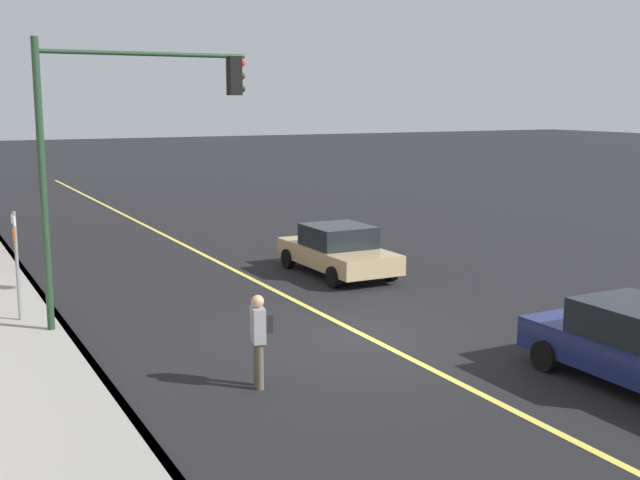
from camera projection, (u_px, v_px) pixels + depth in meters
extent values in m
plane|color=black|center=(363.00, 335.00, 17.74)|extent=(200.00, 200.00, 0.00)
cube|color=gray|center=(3.00, 387.00, 14.33)|extent=(80.00, 3.50, 0.15)
cube|color=slate|center=(97.00, 373.00, 15.09)|extent=(80.00, 0.16, 0.15)
cube|color=#D8CC4C|center=(363.00, 335.00, 17.74)|extent=(80.00, 0.16, 0.01)
cylinder|color=black|center=(614.00, 343.00, 16.19)|extent=(0.60, 0.22, 0.60)
cylinder|color=black|center=(545.00, 356.00, 15.36)|extent=(0.60, 0.22, 0.60)
cube|color=tan|center=(337.00, 255.00, 23.95)|extent=(4.52, 1.91, 0.56)
cube|color=black|center=(338.00, 236.00, 23.82)|extent=(1.91, 1.76, 0.63)
cylinder|color=black|center=(391.00, 271.00, 23.12)|extent=(0.60, 0.22, 0.60)
cylinder|color=black|center=(334.00, 277.00, 22.27)|extent=(0.60, 0.22, 0.60)
cylinder|color=black|center=(341.00, 253.00, 25.73)|extent=(0.60, 0.22, 0.60)
cylinder|color=black|center=(288.00, 259.00, 24.88)|extent=(0.60, 0.22, 0.60)
cylinder|color=brown|center=(260.00, 367.00, 14.34)|extent=(0.17, 0.17, 0.85)
cylinder|color=brown|center=(257.00, 363.00, 14.56)|extent=(0.17, 0.17, 0.85)
cube|color=gray|center=(258.00, 325.00, 14.32)|extent=(0.44, 0.30, 0.64)
sphere|color=tan|center=(258.00, 301.00, 14.25)|extent=(0.23, 0.23, 0.23)
cube|color=black|center=(267.00, 322.00, 14.36)|extent=(0.29, 0.21, 0.34)
cylinder|color=#1E3823|center=(43.00, 191.00, 17.17)|extent=(0.16, 0.16, 6.46)
cylinder|color=#1E3823|center=(146.00, 54.00, 17.73)|extent=(0.10, 4.68, 0.10)
cube|color=black|center=(234.00, 76.00, 18.76)|extent=(0.28, 0.30, 0.90)
sphere|color=red|center=(241.00, 63.00, 18.79)|extent=(0.18, 0.18, 0.18)
sphere|color=#392905|center=(241.00, 76.00, 18.84)|extent=(0.18, 0.18, 0.18)
sphere|color=black|center=(242.00, 89.00, 18.89)|extent=(0.18, 0.18, 0.18)
cylinder|color=slate|center=(17.00, 269.00, 18.27)|extent=(0.08, 0.08, 2.68)
cube|color=white|center=(13.00, 220.00, 18.06)|extent=(0.60, 0.02, 0.20)
cube|color=#DB5919|center=(14.00, 235.00, 18.12)|extent=(0.44, 0.02, 0.28)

